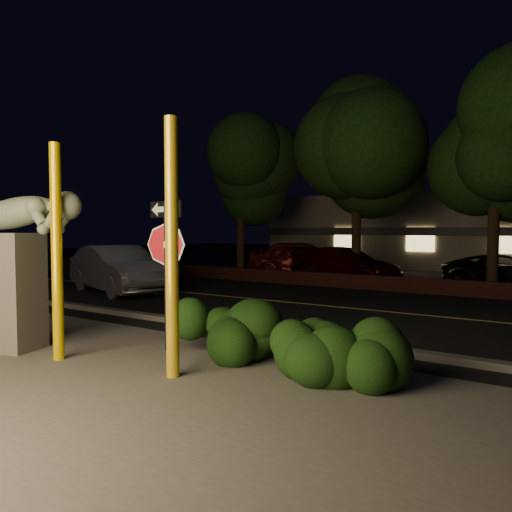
# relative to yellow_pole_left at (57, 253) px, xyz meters

# --- Properties ---
(ground) EXTENTS (90.00, 90.00, 0.00)m
(ground) POSITION_rel_yellow_pole_left_xyz_m (1.63, 10.49, -1.72)
(ground) COLOR black
(ground) RESTS_ON ground
(patio) EXTENTS (14.00, 6.00, 0.02)m
(patio) POSITION_rel_yellow_pole_left_xyz_m (1.63, -0.51, -1.71)
(patio) COLOR #4C4944
(patio) RESTS_ON ground
(road) EXTENTS (80.00, 8.00, 0.01)m
(road) POSITION_rel_yellow_pole_left_xyz_m (1.63, 7.49, -1.71)
(road) COLOR black
(road) RESTS_ON ground
(lane_marking) EXTENTS (80.00, 0.12, 0.00)m
(lane_marking) POSITION_rel_yellow_pole_left_xyz_m (1.63, 7.49, -1.70)
(lane_marking) COLOR tan
(lane_marking) RESTS_ON road
(curb) EXTENTS (80.00, 0.25, 0.12)m
(curb) POSITION_rel_yellow_pole_left_xyz_m (1.63, 3.39, -1.66)
(curb) COLOR #4C4944
(curb) RESTS_ON ground
(brick_wall) EXTENTS (40.00, 0.35, 0.50)m
(brick_wall) POSITION_rel_yellow_pole_left_xyz_m (1.63, 11.79, -1.47)
(brick_wall) COLOR #4B1F18
(brick_wall) RESTS_ON ground
(parking_lot) EXTENTS (40.00, 12.00, 0.01)m
(parking_lot) POSITION_rel_yellow_pole_left_xyz_m (1.63, 17.49, -1.71)
(parking_lot) COLOR black
(parking_lot) RESTS_ON ground
(building) EXTENTS (22.00, 10.20, 4.00)m
(building) POSITION_rel_yellow_pole_left_xyz_m (1.63, 25.48, 0.28)
(building) COLOR slate
(building) RESTS_ON ground
(tree_far_a) EXTENTS (4.60, 4.60, 7.43)m
(tree_far_a) POSITION_rel_yellow_pole_left_xyz_m (-6.37, 13.49, 3.62)
(tree_far_a) COLOR black
(tree_far_a) RESTS_ON ground
(tree_far_b) EXTENTS (5.20, 5.20, 8.41)m
(tree_far_b) POSITION_rel_yellow_pole_left_xyz_m (-0.87, 13.69, 4.33)
(tree_far_b) COLOR black
(tree_far_b) RESTS_ON ground
(tree_far_c) EXTENTS (4.80, 4.80, 7.84)m
(tree_far_c) POSITION_rel_yellow_pole_left_xyz_m (4.13, 13.29, 3.94)
(tree_far_c) COLOR black
(tree_far_c) RESTS_ON ground
(yellow_pole_left) EXTENTS (0.17, 0.17, 3.44)m
(yellow_pole_left) POSITION_rel_yellow_pole_left_xyz_m (0.00, 0.00, 0.00)
(yellow_pole_left) COLOR #ECB800
(yellow_pole_left) RESTS_ON ground
(yellow_pole_right) EXTENTS (0.18, 0.18, 3.63)m
(yellow_pole_right) POSITION_rel_yellow_pole_left_xyz_m (2.16, 0.35, 0.09)
(yellow_pole_right) COLOR gold
(yellow_pole_right) RESTS_ON ground
(signpost) EXTENTS (0.86, 0.17, 2.56)m
(signpost) POSITION_rel_yellow_pole_left_xyz_m (1.00, 1.39, 0.10)
(signpost) COLOR black
(signpost) RESTS_ON ground
(sculpture) EXTENTS (2.50, 1.42, 2.71)m
(sculpture) POSITION_rel_yellow_pole_left_xyz_m (-1.16, -0.03, -0.05)
(sculpture) COLOR #4C4944
(sculpture) RESTS_ON ground
(hedge_center) EXTENTS (2.26, 1.66, 1.07)m
(hedge_center) POSITION_rel_yellow_pole_left_xyz_m (1.96, 1.63, -1.18)
(hedge_center) COLOR black
(hedge_center) RESTS_ON ground
(hedge_right) EXTENTS (1.54, 0.84, 1.01)m
(hedge_right) POSITION_rel_yellow_pole_left_xyz_m (4.00, 1.53, -1.22)
(hedge_right) COLOR black
(hedge_right) RESTS_ON ground
(hedge_far_right) EXTENTS (1.56, 1.13, 0.99)m
(hedge_far_right) POSITION_rel_yellow_pole_left_xyz_m (4.27, 1.38, -1.22)
(hedge_far_right) COLOR black
(hedge_far_right) RESTS_ON ground
(silver_sedan) EXTENTS (5.03, 2.98, 1.57)m
(silver_sedan) POSITION_rel_yellow_pole_left_xyz_m (-6.02, 6.19, -0.94)
(silver_sedan) COLOR #B3B3B8
(silver_sedan) RESTS_ON ground
(parked_car_red) EXTENTS (5.09, 3.29, 1.61)m
(parked_car_red) POSITION_rel_yellow_pole_left_xyz_m (-4.07, 15.02, -0.91)
(parked_car_red) COLOR maroon
(parked_car_red) RESTS_ON ground
(parked_car_darkred) EXTENTS (5.07, 2.80, 1.39)m
(parked_car_darkred) POSITION_rel_yellow_pole_left_xyz_m (-1.34, 13.73, -1.02)
(parked_car_darkred) COLOR #3A0409
(parked_car_darkred) RESTS_ON ground
(parked_car_dark) EXTENTS (4.61, 2.88, 1.19)m
(parked_car_dark) POSITION_rel_yellow_pole_left_xyz_m (4.23, 15.16, -1.12)
(parked_car_dark) COLOR black
(parked_car_dark) RESTS_ON ground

